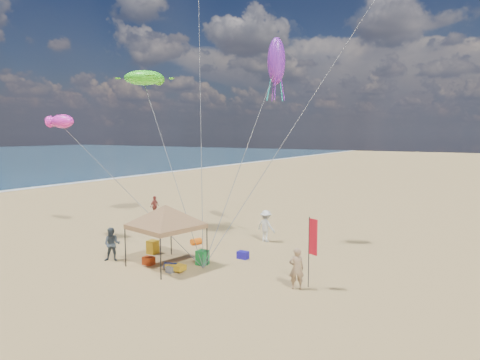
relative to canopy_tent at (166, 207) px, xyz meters
The scene contains 18 objects.
ground 3.66m from the canopy_tent, ahead, with size 280.00×280.00×0.00m, color tan.
canopy_tent is the anchor object (origin of this frame).
feather_flag 7.16m from the canopy_tent, ahead, with size 0.43×0.18×2.96m.
cooler_red 2.82m from the canopy_tent, 160.87° to the right, with size 0.54×0.38×0.38m, color #BE380F.
cooler_blue 4.68m from the canopy_tent, 49.17° to the left, with size 0.54×0.38×0.38m, color #1A1295.
bag_navy 2.77m from the canopy_tent, 33.32° to the right, with size 0.36×0.36×0.60m, color #0E173E.
bag_orange 4.88m from the canopy_tent, 107.10° to the left, with size 0.36×0.36×0.60m, color orange.
chair_green 3.03m from the canopy_tent, 38.04° to the left, with size 0.50×0.50×0.70m, color #188432.
chair_yellow 3.46m from the canopy_tent, 148.67° to the left, with size 0.50×0.50×0.70m, color gold.
crate_grey 2.90m from the canopy_tent, 39.68° to the right, with size 0.34×0.30×0.28m, color slate.
beach_cart 2.83m from the canopy_tent, 24.34° to the right, with size 0.90×0.50×0.24m, color #C39015.
person_near_a 6.88m from the canopy_tent, ahead, with size 0.63×0.41×1.72m, color #A4815D.
person_near_b 3.57m from the canopy_tent, 164.37° to the right, with size 0.82×0.64×1.68m, color #343E47.
person_near_c 7.12m from the canopy_tent, 73.96° to the left, with size 1.20×0.69×1.87m, color silver.
person_far_a 12.81m from the canopy_tent, 135.18° to the left, with size 0.93×0.39×1.59m, color #A74B40.
turtle_kite 11.64m from the canopy_tent, 139.29° to the left, with size 2.81×2.24×0.94m, color #45FF2A.
fish_kite 10.43m from the canopy_tent, behind, with size 1.85×0.92×0.82m, color #FF28CC.
squid_kite 10.59m from the canopy_tent, 72.44° to the left, with size 1.01×1.01×2.63m, color purple.
Camera 1 is at (11.14, -15.23, 6.34)m, focal length 32.06 mm.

